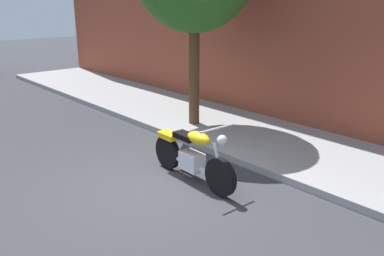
% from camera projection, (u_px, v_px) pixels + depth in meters
% --- Properties ---
extents(ground_plane, '(60.00, 60.00, 0.00)m').
position_uv_depth(ground_plane, '(160.00, 187.00, 6.99)').
color(ground_plane, '#38383D').
extents(sidewalk, '(24.55, 2.87, 0.14)m').
position_uv_depth(sidewalk, '(273.00, 143.00, 8.98)').
color(sidewalk, '#999999').
rests_on(sidewalk, ground).
extents(motorcycle, '(2.14, 0.70, 1.16)m').
position_uv_depth(motorcycle, '(192.00, 156.00, 7.11)').
color(motorcycle, black).
rests_on(motorcycle, ground).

